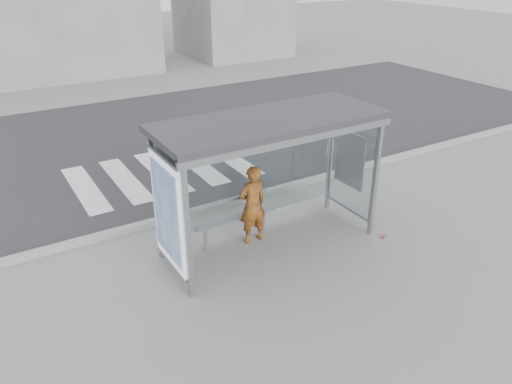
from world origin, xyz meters
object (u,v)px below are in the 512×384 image
at_px(bench, 234,218).
at_px(bus_shelter, 251,154).
at_px(soda_can, 383,236).
at_px(person, 252,205).

bearing_deg(bench, bus_shelter, -72.49).
height_order(bus_shelter, soda_can, bus_shelter).
xyz_separation_m(bus_shelter, bench, (-0.14, 0.44, -1.46)).
bearing_deg(soda_can, bench, 151.01).
relative_size(bench, soda_can, 14.81).
height_order(bench, soda_can, bench).
xyz_separation_m(person, soda_can, (2.34, -1.28, -0.78)).
relative_size(person, soda_can, 14.24).
height_order(bus_shelter, bench, bus_shelter).
bearing_deg(person, soda_can, 149.93).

